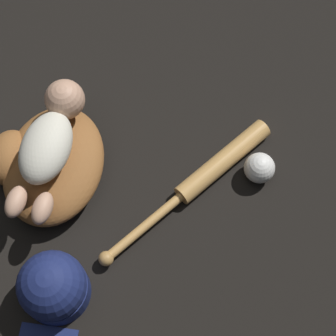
{
  "coord_description": "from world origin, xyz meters",
  "views": [
    {
      "loc": [
        -0.61,
        -0.26,
        1.29
      ],
      "look_at": [
        -0.08,
        -0.28,
        0.08
      ],
      "focal_mm": 60.0,
      "sensor_mm": 36.0,
      "label": 1
    }
  ],
  "objects_px": {
    "baby_figure": "(51,139)",
    "baseball_cap": "(53,287)",
    "baseball_glove": "(47,163)",
    "baseball_bat": "(207,174)",
    "baseball": "(259,168)"
  },
  "relations": [
    {
      "from": "baby_figure",
      "to": "baseball_cap",
      "type": "relative_size",
      "value": 1.49
    },
    {
      "from": "baseball_bat",
      "to": "baseball_cap",
      "type": "xyz_separation_m",
      "value": [
        -0.27,
        0.36,
        0.04
      ]
    },
    {
      "from": "baseball_cap",
      "to": "baseball",
      "type": "bearing_deg",
      "value": -60.3
    },
    {
      "from": "baseball",
      "to": "baseball_cap",
      "type": "height_order",
      "value": "baseball_cap"
    },
    {
      "from": "baseball_bat",
      "to": "baseball_glove",
      "type": "bearing_deg",
      "value": 85.26
    },
    {
      "from": "baby_figure",
      "to": "baseball",
      "type": "distance_m",
      "value": 0.5
    },
    {
      "from": "baby_figure",
      "to": "baseball_cap",
      "type": "distance_m",
      "value": 0.33
    },
    {
      "from": "baseball_glove",
      "to": "baseball",
      "type": "height_order",
      "value": "baseball_glove"
    },
    {
      "from": "baseball_bat",
      "to": "baseball",
      "type": "bearing_deg",
      "value": -87.07
    },
    {
      "from": "baseball_glove",
      "to": "baseball_cap",
      "type": "distance_m",
      "value": 0.3
    },
    {
      "from": "baseball_glove",
      "to": "baby_figure",
      "type": "distance_m",
      "value": 0.1
    },
    {
      "from": "baseball_glove",
      "to": "baseball_cap",
      "type": "relative_size",
      "value": 1.52
    },
    {
      "from": "baby_figure",
      "to": "baseball_cap",
      "type": "bearing_deg",
      "value": -179.5
    },
    {
      "from": "baseball_glove",
      "to": "baby_figure",
      "type": "relative_size",
      "value": 1.03
    },
    {
      "from": "baby_figure",
      "to": "baseball_cap",
      "type": "xyz_separation_m",
      "value": [
        -0.32,
        -0.0,
        -0.08
      ]
    }
  ]
}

